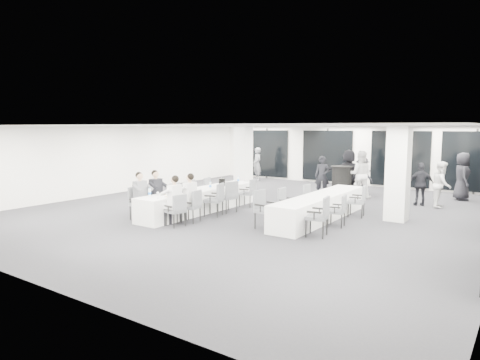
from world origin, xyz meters
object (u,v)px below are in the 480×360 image
object	(u,v)px
chair_main_left_near	(138,201)
chair_side_right_far	(359,199)
chair_main_right_near	(177,208)
standing_guest_a	(322,174)
standing_guest_g	(257,162)
standing_guest_h	(442,181)
banquet_table_main	(200,201)
standing_guest_e	(462,173)
chair_main_right_fourth	(229,195)
ice_bucket_far	(222,182)
chair_main_left_far	(210,188)
chair_side_left_mid	(286,202)
chair_main_left_second	(154,198)
chair_main_left_mid	(178,195)
standing_guest_c	(362,173)
chair_main_right_second	(193,204)
cocktail_table	(342,181)
chair_side_left_far	(310,196)
banquet_table_side	(320,207)
chair_side_right_mid	(339,209)
chair_main_right_mid	(216,197)
chair_side_right_near	(320,214)
standing_guest_b	(360,171)
standing_guest_f	(349,169)
chair_main_right_far	(249,191)
chair_main_left_fourth	(195,191)
standing_guest_d	(421,181)
chair_side_left_near	(264,207)
ice_bucket_near	(184,189)

from	to	relation	value
chair_main_left_near	chair_side_right_far	size ratio (longest dim) A/B	1.01
chair_main_right_near	standing_guest_a	xyz separation A→B (m)	(1.13, 7.28, 0.39)
chair_main_right_near	standing_guest_g	bearing A→B (deg)	31.80
chair_main_left_near	standing_guest_h	bearing A→B (deg)	130.42
banquet_table_main	standing_guest_e	distance (m)	10.01
chair_main_right_fourth	ice_bucket_far	distance (m)	1.01
chair_main_left_far	chair_side_left_mid	world-z (taller)	chair_side_left_mid
chair_main_left_second	chair_main_left_far	xyz separation A→B (m)	(0.00, 2.83, -0.02)
chair_main_left_mid	chair_main_left_near	bearing A→B (deg)	3.58
standing_guest_c	chair_main_right_second	bearing A→B (deg)	95.44
cocktail_table	chair_side_left_far	world-z (taller)	cocktail_table
chair_side_right_far	standing_guest_c	distance (m)	5.08
chair_main_left_second	chair_main_right_second	xyz separation A→B (m)	(1.67, -0.06, -0.00)
chair_side_left_far	chair_main_left_far	bearing A→B (deg)	-77.66
banquet_table_side	chair_side_right_mid	world-z (taller)	chair_side_right_mid
banquet_table_main	standing_guest_e	xyz separation A→B (m)	(6.71, 7.40, 0.65)
cocktail_table	chair_main_right_fourth	distance (m)	5.44
banquet_table_main	banquet_table_side	world-z (taller)	same
chair_main_left_near	standing_guest_a	bearing A→B (deg)	153.93
chair_main_right_mid	chair_side_right_near	world-z (taller)	chair_side_right_near
chair_side_right_mid	standing_guest_b	world-z (taller)	standing_guest_b
chair_main_right_near	standing_guest_a	size ratio (longest dim) A/B	0.50
chair_main_right_second	chair_side_right_far	bearing A→B (deg)	-56.55
chair_main_right_mid	standing_guest_f	bearing A→B (deg)	-30.79
chair_main_right_far	standing_guest_c	world-z (taller)	standing_guest_c
standing_guest_a	ice_bucket_far	distance (m)	4.61
banquet_table_side	standing_guest_b	xyz separation A→B (m)	(-0.36, 4.56, 0.68)
chair_side_right_near	chair_side_right_far	xyz separation A→B (m)	(-0.00, 2.92, -0.03)
chair_main_left_fourth	chair_main_left_second	bearing A→B (deg)	-10.59
chair_side_right_far	chair_side_right_mid	bearing A→B (deg)	169.17
banquet_table_side	chair_side_right_near	xyz separation A→B (m)	(0.84, -1.90, 0.21)
standing_guest_d	standing_guest_h	distance (m)	0.67
standing_guest_b	standing_guest_a	bearing A→B (deg)	-0.90
chair_main_left_far	standing_guest_h	distance (m)	8.12
chair_side_left_far	chair_side_left_near	bearing A→B (deg)	2.78
chair_main_right_second	chair_main_right_far	size ratio (longest dim) A/B	0.97
banquet_table_side	standing_guest_e	size ratio (longest dim) A/B	2.43
ice_bucket_far	chair_main_right_fourth	bearing A→B (deg)	-39.52
chair_side_left_near	standing_guest_d	size ratio (longest dim) A/B	0.60
standing_guest_d	ice_bucket_far	world-z (taller)	standing_guest_d
banquet_table_side	chair_side_right_far	world-z (taller)	chair_side_right_far
chair_main_left_mid	standing_guest_f	distance (m)	7.34
chair_side_left_mid	chair_main_left_second	bearing A→B (deg)	-66.15
chair_side_right_mid	standing_guest_g	world-z (taller)	standing_guest_g
banquet_table_main	chair_main_left_far	distance (m)	1.79
chair_main_right_near	standing_guest_h	bearing A→B (deg)	-25.46
chair_main_right_far	chair_side_left_near	distance (m)	3.15
chair_main_left_fourth	chair_side_right_mid	distance (m)	5.38
chair_side_left_near	standing_guest_h	bearing A→B (deg)	155.57
ice_bucket_near	standing_guest_b	bearing A→B (deg)	63.23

